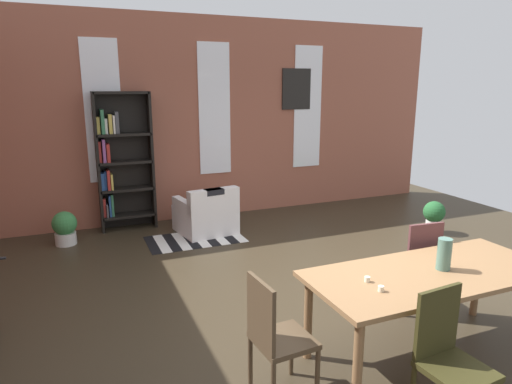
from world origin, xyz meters
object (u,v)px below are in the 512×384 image
dining_table (431,280)px  dining_chair_far_right (416,262)px  dining_chair_near_left (448,356)px  potted_plant_by_shelf (434,215)px  potted_plant_corner (65,227)px  bookshelf_tall (121,160)px  dining_chair_head_left (275,335)px  armchair_white (206,215)px  vase_on_table (444,254)px

dining_table → dining_chair_far_right: bearing=55.5°
dining_chair_near_left → potted_plant_by_shelf: bearing=47.2°
dining_table → dining_chair_far_right: dining_chair_far_right is taller
potted_plant_by_shelf → potted_plant_corner: potted_plant_by_shelf is taller
bookshelf_tall → dining_chair_head_left: bearing=-83.5°
dining_chair_far_right → potted_plant_by_shelf: bearing=42.3°
dining_chair_head_left → potted_plant_corner: dining_chair_head_left is taller
dining_chair_near_left → armchair_white: size_ratio=1.04×
vase_on_table → dining_chair_far_right: bearing=62.5°
dining_table → dining_chair_near_left: dining_chair_near_left is taller
armchair_white → potted_plant_corner: 2.05m
dining_chair_head_left → vase_on_table: bearing=0.2°
vase_on_table → dining_chair_near_left: bearing=-131.1°
dining_chair_near_left → potted_plant_corner: dining_chair_near_left is taller
potted_plant_by_shelf → vase_on_table: bearing=-133.3°
armchair_white → potted_plant_corner: (-2.04, 0.25, -0.02)m
vase_on_table → potted_plant_corner: vase_on_table is taller
dining_chair_near_left → dining_chair_head_left: 1.16m
vase_on_table → bookshelf_tall: size_ratio=0.12×
dining_chair_far_right → dining_chair_head_left: 2.01m
vase_on_table → dining_chair_head_left: vase_on_table is taller
vase_on_table → armchair_white: (-0.90, 3.88, -0.62)m
armchair_white → dining_chair_far_right: bearing=-68.6°
bookshelf_tall → armchair_white: bookshelf_tall is taller
dining_chair_near_left → potted_plant_by_shelf: size_ratio=1.88×
dining_table → dining_chair_far_right: 0.84m
vase_on_table → armchair_white: vase_on_table is taller
dining_chair_far_right → bookshelf_tall: (-2.41, 3.91, 0.60)m
dining_table → armchair_white: dining_table is taller
potted_plant_corner → dining_table: bearing=-55.6°
potted_plant_by_shelf → potted_plant_corner: size_ratio=1.03×
dining_table → vase_on_table: vase_on_table is taller
dining_chair_far_right → potted_plant_corner: 4.78m
dining_chair_head_left → dining_chair_near_left: bearing=-35.4°
dining_table → dining_chair_head_left: 1.43m
dining_table → vase_on_table: (0.11, -0.00, 0.21)m
dining_chair_near_left → bookshelf_tall: bearing=105.6°
potted_plant_corner → vase_on_table: bearing=-54.5°
dining_table → dining_chair_head_left: size_ratio=2.21×
bookshelf_tall → potted_plant_by_shelf: 4.95m
dining_chair_far_right → potted_plant_corner: dining_chair_far_right is taller
dining_table → potted_plant_by_shelf: dining_table is taller
dining_chair_near_left → armchair_white: dining_chair_near_left is taller
dining_chair_head_left → potted_plant_by_shelf: dining_chair_head_left is taller
dining_table → dining_chair_far_right: (0.47, 0.68, -0.17)m
dining_chair_head_left → potted_plant_by_shelf: 4.63m
dining_table → dining_chair_far_right: size_ratio=2.21×
vase_on_table → potted_plant_corner: 5.11m
potted_plant_corner → dining_chair_head_left: bearing=-71.2°
dining_chair_head_left → bookshelf_tall: bearing=96.5°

